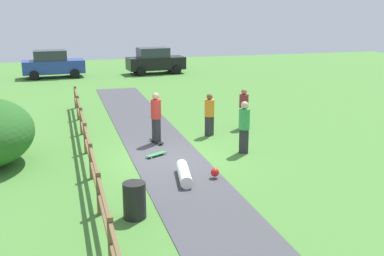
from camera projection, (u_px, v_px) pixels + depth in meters
ground_plane at (167, 158)px, 16.05m from camera, size 60.00×60.00×0.00m
asphalt_path at (167, 158)px, 16.05m from camera, size 2.40×28.00×0.02m
wooden_fence at (88, 145)px, 15.20m from camera, size 0.12×18.12×1.10m
trash_bin at (134, 200)px, 11.47m from camera, size 0.56×0.56×0.90m
skater_riding at (156, 115)px, 17.44m from camera, size 0.48×0.82×1.90m
skater_fallen at (186, 174)px, 14.01m from camera, size 1.35×1.64×0.36m
skateboard_loose at (156, 154)px, 16.16m from camera, size 0.80×0.56×0.08m
bystander_orange at (209, 113)px, 18.55m from camera, size 0.52×0.52×1.68m
bystander_green at (244, 125)px, 16.35m from camera, size 0.49×0.49×1.83m
bystander_maroon at (244, 107)px, 19.66m from camera, size 0.42×0.42×1.67m
parked_car_blue at (53, 64)px, 33.28m from camera, size 4.29×2.18×1.92m
parked_car_black at (155, 61)px, 35.21m from camera, size 4.32×2.27×1.92m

